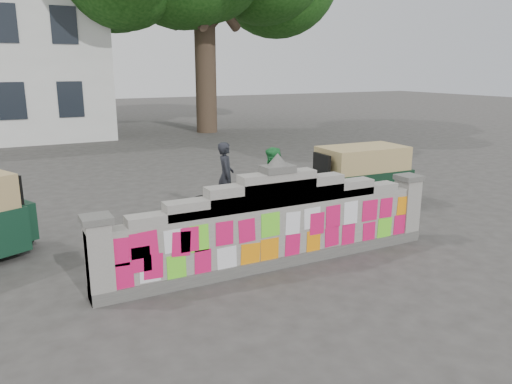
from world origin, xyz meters
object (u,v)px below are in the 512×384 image
(cyclist_bike, at_px, (226,200))
(cyclist_rider, at_px, (226,186))
(pedestrian, at_px, (274,185))
(rickshaw_right, at_px, (359,175))

(cyclist_bike, bearing_deg, cyclist_rider, 109.34)
(pedestrian, distance_m, rickshaw_right, 2.56)
(rickshaw_right, bearing_deg, pedestrian, 5.61)
(cyclist_bike, bearing_deg, pedestrian, -104.05)
(cyclist_rider, height_order, rickshaw_right, cyclist_rider)
(cyclist_bike, relative_size, pedestrian, 1.03)
(cyclist_rider, bearing_deg, cyclist_bike, -70.66)
(cyclist_bike, height_order, cyclist_rider, cyclist_rider)
(pedestrian, bearing_deg, rickshaw_right, 62.95)
(cyclist_bike, relative_size, cyclist_rider, 1.12)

